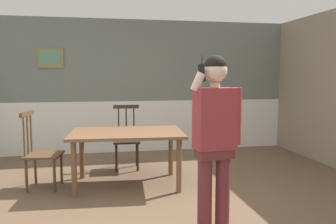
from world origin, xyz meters
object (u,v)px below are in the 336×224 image
object	(u,v)px
chair_near_window	(41,152)
person_figure	(215,132)
chair_by_doorway	(127,139)
dining_table	(127,138)

from	to	relation	value
chair_near_window	person_figure	bearing A→B (deg)	55.61
chair_by_doorway	person_figure	distance (m)	2.66
chair_near_window	person_figure	distance (m)	2.59
dining_table	chair_near_window	xyz separation A→B (m)	(-1.16, 0.08, -0.17)
person_figure	dining_table	bearing A→B (deg)	-73.45
chair_near_window	person_figure	size ratio (longest dim) A/B	0.61
dining_table	chair_by_doorway	distance (m)	0.91
dining_table	person_figure	bearing A→B (deg)	-66.09
chair_near_window	chair_by_doorway	size ratio (longest dim) A/B	1.01
chair_near_window	chair_by_doorway	xyz separation A→B (m)	(1.21, 0.82, -0.00)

